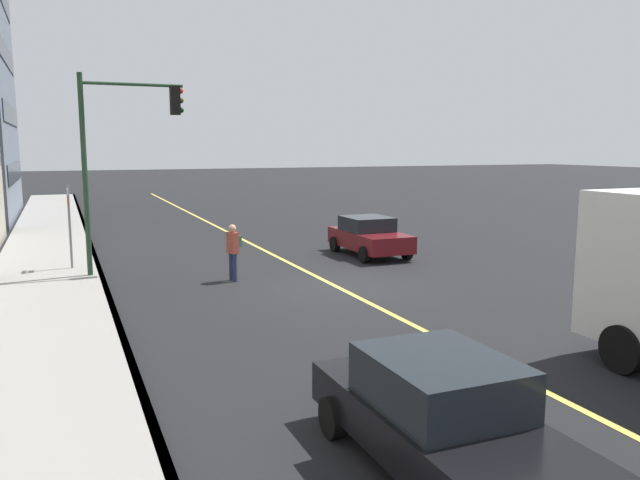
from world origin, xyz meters
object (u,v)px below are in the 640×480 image
Objects in this scene: pedestrian_with_backpack at (233,248)px; traffic_light_mast at (121,142)px; car_black at (441,417)px; street_sign_post at (69,222)px; car_maroon at (369,236)px.

pedestrian_with_backpack is 0.28× the size of traffic_light_mast.
street_sign_post is at bearing 14.50° from car_black.
street_sign_post is at bearing 53.90° from pedestrian_with_backpack.
street_sign_post reaches higher than car_black.
street_sign_post is (3.36, 4.61, 0.66)m from pedestrian_with_backpack.
car_maroon is 9.67m from traffic_light_mast.
car_maroon is 16.22m from car_black.
traffic_light_mast is at bearing 57.73° from pedestrian_with_backpack.
street_sign_post is at bearing 47.56° from traffic_light_mast.
pedestrian_with_backpack is 0.61× the size of street_sign_post.
car_maroon is 10.66m from street_sign_post.
traffic_light_mast is at bearing 94.08° from car_maroon.
car_black is at bearing 177.42° from pedestrian_with_backpack.
car_black is 1.54× the size of street_sign_post.
traffic_light_mast is 2.20× the size of street_sign_post.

